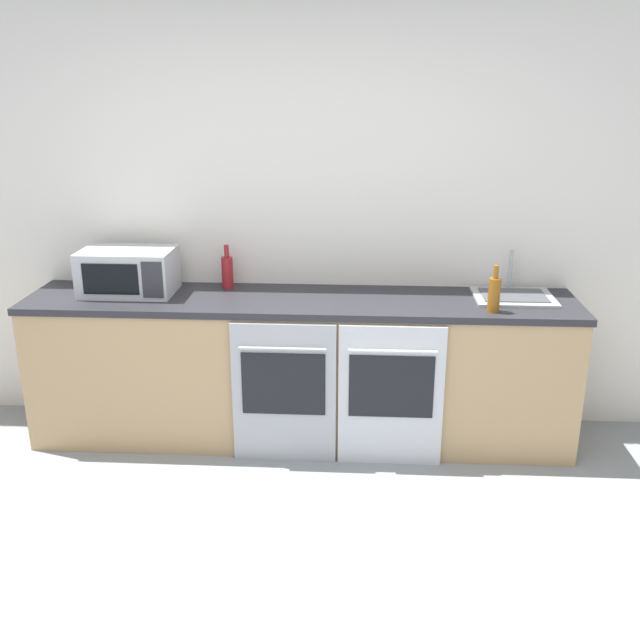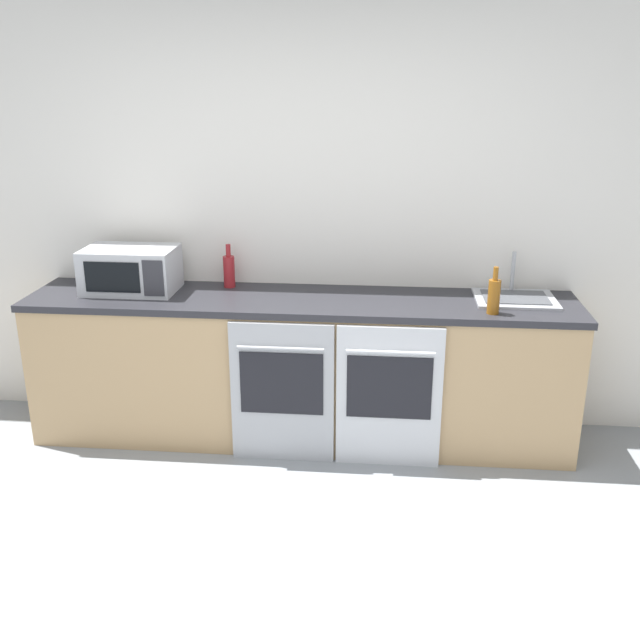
% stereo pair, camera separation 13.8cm
% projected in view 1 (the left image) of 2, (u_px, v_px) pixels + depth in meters
% --- Properties ---
extents(wall_back, '(10.00, 0.06, 2.60)m').
position_uv_depth(wall_back, '(304.00, 217.00, 4.31)').
color(wall_back, silver).
rests_on(wall_back, ground_plane).
extents(counter_back, '(3.20, 0.61, 0.89)m').
position_uv_depth(counter_back, '(301.00, 368.00, 4.27)').
color(counter_back, tan).
rests_on(counter_back, ground_plane).
extents(oven_left, '(0.58, 0.06, 0.83)m').
position_uv_depth(oven_left, '(284.00, 393.00, 3.99)').
color(oven_left, '#A8AAAF').
rests_on(oven_left, ground_plane).
extents(oven_right, '(0.58, 0.06, 0.83)m').
position_uv_depth(oven_right, '(391.00, 395.00, 3.96)').
color(oven_right, silver).
rests_on(oven_right, ground_plane).
extents(microwave, '(0.54, 0.35, 0.26)m').
position_uv_depth(microwave, '(128.00, 271.00, 4.19)').
color(microwave, '#B7BABF').
rests_on(microwave, counter_back).
extents(bottle_red, '(0.07, 0.07, 0.27)m').
position_uv_depth(bottle_red, '(227.00, 271.00, 4.30)').
color(bottle_red, maroon).
rests_on(bottle_red, counter_back).
extents(bottle_amber, '(0.07, 0.07, 0.26)m').
position_uv_depth(bottle_amber, '(494.00, 294.00, 3.86)').
color(bottle_amber, '#8C5114').
rests_on(bottle_amber, counter_back).
extents(sink, '(0.46, 0.38, 0.25)m').
position_uv_depth(sink, '(513.00, 295.00, 4.13)').
color(sink, '#A8AAAF').
rests_on(sink, counter_back).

